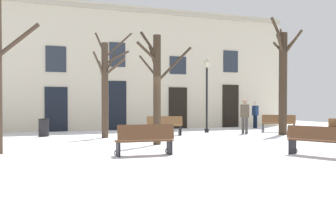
{
  "coord_description": "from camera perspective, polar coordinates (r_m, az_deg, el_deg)",
  "views": [
    {
      "loc": [
        -5.78,
        -12.88,
        1.53
      ],
      "look_at": [
        0.0,
        1.86,
        1.18
      ],
      "focal_mm": 42.76,
      "sensor_mm": 36.0,
      "label": 1
    }
  ],
  "objects": [
    {
      "name": "ground_plane",
      "position": [
        14.2,
        2.75,
        -4.91
      ],
      "size": [
        34.75,
        34.75,
        0.0
      ],
      "primitive_type": "plane",
      "color": "white"
    },
    {
      "name": "building_facade",
      "position": [
        23.2,
        -6.96,
        6.4
      ],
      "size": [
        21.72,
        0.6,
        7.13
      ],
      "color": "beige",
      "rests_on": "ground"
    },
    {
      "name": "tree_right_of_center",
      "position": [
        14.75,
        -1.62,
        4.03
      ],
      "size": [
        2.12,
        1.68,
        4.24
      ],
      "color": "#382B1E",
      "rests_on": "ground"
    },
    {
      "name": "tree_left_of_center",
      "position": [
        17.84,
        -8.87,
        3.91
      ],
      "size": [
        2.0,
        2.05,
        4.78
      ],
      "color": "#423326",
      "rests_on": "ground"
    },
    {
      "name": "tree_near_facade",
      "position": [
        20.1,
        16.07,
        4.78
      ],
      "size": [
        1.96,
        2.13,
        5.53
      ],
      "color": "#382B1E",
      "rests_on": "ground"
    },
    {
      "name": "streetlamp",
      "position": [
        20.84,
        5.55,
        3.46
      ],
      "size": [
        0.3,
        0.3,
        3.8
      ],
      "color": "black",
      "rests_on": "ground"
    },
    {
      "name": "litter_bin",
      "position": [
        19.17,
        -17.3,
        -2.13
      ],
      "size": [
        0.49,
        0.49,
        0.82
      ],
      "color": "black",
      "rests_on": "ground"
    },
    {
      "name": "bench_back_to_back_left",
      "position": [
        18.76,
        -0.55,
        -1.93
      ],
      "size": [
        1.76,
        0.8,
        0.92
      ],
      "rotation": [
        0.0,
        0.0,
        2.93
      ],
      "color": "brown",
      "rests_on": "ground"
    },
    {
      "name": "bench_near_lamp",
      "position": [
        11.68,
        -3.32,
        -3.98
      ],
      "size": [
        1.73,
        0.57,
        0.92
      ],
      "rotation": [
        0.0,
        0.0,
        3.09
      ],
      "color": "#51331E",
      "rests_on": "ground"
    },
    {
      "name": "bench_facing_shops",
      "position": [
        12.17,
        20.85,
        -3.81
      ],
      "size": [
        1.14,
        1.93,
        0.88
      ],
      "rotation": [
        0.0,
        0.0,
        1.96
      ],
      "color": "#51331E",
      "rests_on": "ground"
    },
    {
      "name": "bench_near_center_tree",
      "position": [
        21.62,
        15.48,
        -1.54
      ],
      "size": [
        1.66,
        1.32,
        0.93
      ],
      "rotation": [
        0.0,
        0.0,
        2.55
      ],
      "color": "brown",
      "rests_on": "ground"
    },
    {
      "name": "person_by_shop_door",
      "position": [
        25.03,
        12.33,
        -0.21
      ],
      "size": [
        0.24,
        0.39,
        1.62
      ],
      "rotation": [
        0.0,
        0.0,
        4.76
      ],
      "color": "black",
      "rests_on": "ground"
    },
    {
      "name": "person_crossing_plaza",
      "position": [
        20.02,
        10.89,
        -0.39
      ],
      "size": [
        0.41,
        0.43,
        1.72
      ],
      "rotation": [
        0.0,
        0.0,
        2.27
      ],
      "color": "#403D3A",
      "rests_on": "ground"
    }
  ]
}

